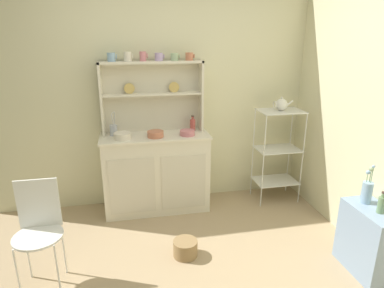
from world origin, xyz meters
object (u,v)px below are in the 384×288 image
at_px(flower_vase, 367,191).
at_px(bowl_mixing_large, 122,136).
at_px(side_shelf_blue, 369,241).
at_px(wire_chair, 39,224).
at_px(cup_sky_0, 111,57).
at_px(bakers_rack, 278,147).
at_px(jam_bottle, 193,125).
at_px(utensil_jar, 114,130).
at_px(floor_basket, 185,248).
at_px(hutch_cabinet, 156,172).
at_px(hutch_shelf_unit, 152,91).
at_px(porcelain_teapot, 281,105).
at_px(oil_bottle, 382,204).

bearing_deg(flower_vase, bowl_mixing_large, 148.01).
bearing_deg(side_shelf_blue, wire_chair, 171.63).
height_order(side_shelf_blue, cup_sky_0, cup_sky_0).
height_order(bakers_rack, jam_bottle, bakers_rack).
bearing_deg(utensil_jar, cup_sky_0, 55.06).
relative_size(wire_chair, floor_basket, 3.95).
distance_m(hutch_cabinet, hutch_shelf_unit, 0.87).
relative_size(side_shelf_blue, porcelain_teapot, 2.53).
xyz_separation_m(hutch_cabinet, flower_vase, (1.59, -1.27, 0.23)).
distance_m(side_shelf_blue, jam_bottle, 1.99).
bearing_deg(bakers_rack, oil_bottle, -82.29).
relative_size(floor_basket, porcelain_teapot, 0.97).
bearing_deg(floor_basket, cup_sky_0, 118.01).
bearing_deg(cup_sky_0, floor_basket, -61.99).
height_order(hutch_shelf_unit, bakers_rack, hutch_shelf_unit).
xyz_separation_m(floor_basket, porcelain_teapot, (1.24, 0.87, 1.07)).
xyz_separation_m(hutch_cabinet, bakers_rack, (1.39, -0.04, 0.21)).
xyz_separation_m(side_shelf_blue, floor_basket, (-1.43, 0.48, -0.21)).
relative_size(wire_chair, utensil_jar, 3.40).
xyz_separation_m(floor_basket, jam_bottle, (0.27, 1.00, 0.86)).
distance_m(hutch_cabinet, floor_basket, 0.99).
xyz_separation_m(bakers_rack, porcelain_teapot, (-0.00, 0.00, 0.49)).
relative_size(bowl_mixing_large, oil_bottle, 1.00).
bearing_deg(oil_bottle, cup_sky_0, 141.67).
distance_m(hutch_cabinet, bowl_mixing_large, 0.57).
relative_size(cup_sky_0, porcelain_teapot, 0.43).
relative_size(wire_chair, porcelain_teapot, 3.81).
xyz_separation_m(side_shelf_blue, cup_sky_0, (-1.98, 1.52, 1.38)).
distance_m(side_shelf_blue, porcelain_teapot, 1.61).
bearing_deg(bakers_rack, cup_sky_0, 174.80).
bearing_deg(flower_vase, bakers_rack, 98.78).
height_order(bakers_rack, wire_chair, bakers_rack).
bearing_deg(floor_basket, jam_bottle, 74.87).
distance_m(jam_bottle, oil_bottle, 1.94).
bearing_deg(cup_sky_0, bakers_rack, -5.20).
bearing_deg(hutch_shelf_unit, hutch_cabinet, -90.00).
bearing_deg(flower_vase, oil_bottle, -90.21).
distance_m(utensil_jar, flower_vase, 2.43).
xyz_separation_m(floor_basket, utensil_jar, (-0.58, 0.99, 0.85)).
distance_m(floor_basket, cup_sky_0, 1.97).
relative_size(jam_bottle, oil_bottle, 0.96).
bearing_deg(bakers_rack, utensil_jar, 176.28).
bearing_deg(porcelain_teapot, bakers_rack, -0.00).
xyz_separation_m(cup_sky_0, utensil_jar, (-0.03, -0.04, -0.74)).
bearing_deg(hutch_cabinet, hutch_shelf_unit, 90.00).
bearing_deg(bowl_mixing_large, hutch_cabinet, 12.32).
distance_m(porcelain_teapot, flower_vase, 1.33).
distance_m(hutch_shelf_unit, porcelain_teapot, 1.42).
relative_size(hutch_cabinet, wire_chair, 1.35).
relative_size(side_shelf_blue, cup_sky_0, 5.93).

